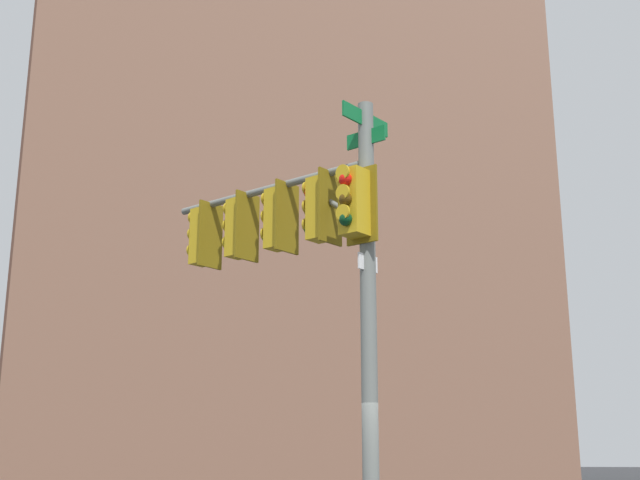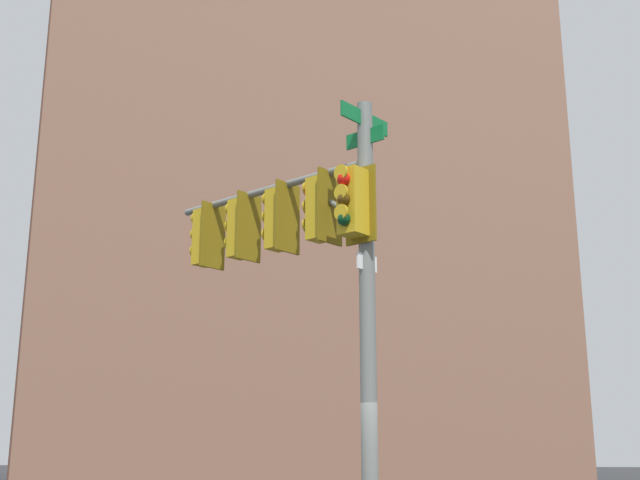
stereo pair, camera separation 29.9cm
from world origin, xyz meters
The scene contains 4 objects.
signal_pole_assembly centered at (-1.21, 0.15, 4.93)m, with size 3.88×2.68×7.01m.
building_brick_nearside centered at (-7.14, 33.93, 23.32)m, with size 26.60×18.37×46.65m, color #845B47.
building_brick_midblock centered at (-14.35, 39.03, 15.62)m, with size 18.49×18.30×31.24m, color #4C3328.
building_glass_tower centered at (-11.78, 54.68, 33.90)m, with size 32.03×27.58×67.79m, color #9EC6C1.
Camera 1 is at (1.07, -12.06, 1.83)m, focal length 46.04 mm.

